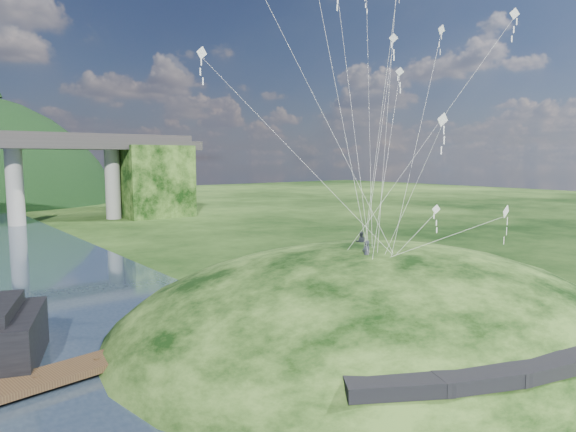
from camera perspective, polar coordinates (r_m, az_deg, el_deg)
ground at (r=28.45m, az=1.09°, el=-15.85°), size 320.00×320.00×0.00m
grass_hill at (r=35.48m, az=9.38°, el=-13.90°), size 36.00×32.00×13.00m
footpath at (r=27.70m, az=27.28°, el=-12.62°), size 22.29×5.84×0.83m
wooden_dock at (r=28.85m, az=-20.47°, el=-15.02°), size 13.87×4.05×0.98m
kite_flyers at (r=34.63m, az=8.33°, el=-2.09°), size 4.12×4.38×1.73m
kite_swarm at (r=36.22m, az=9.78°, el=18.65°), size 17.71×14.68×19.52m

